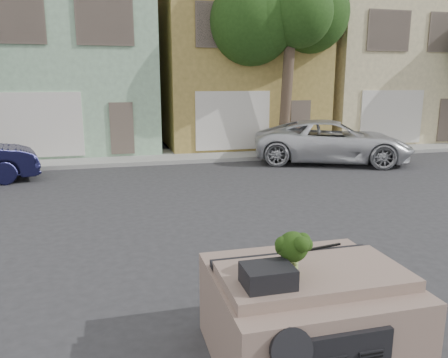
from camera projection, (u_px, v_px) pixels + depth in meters
name	position (u px, v px, depth m)	size (l,w,h in m)	color
ground_plane	(232.00, 257.00, 7.72)	(120.00, 120.00, 0.00)	#303033
sidewalk	(162.00, 156.00, 17.62)	(40.00, 3.00, 0.15)	gray
townhouse_mint	(72.00, 65.00, 19.74)	(7.20, 8.20, 7.55)	#8FB893
townhouse_tan	(232.00, 66.00, 21.57)	(7.20, 8.20, 7.55)	#9E8540
townhouse_beige	(366.00, 67.00, 23.41)	(7.20, 8.20, 7.55)	#CEBF8E
silver_pickup	(331.00, 162.00, 16.70)	(2.68, 5.80, 1.61)	silver
tree_near	(288.00, 50.00, 17.27)	(4.40, 4.00, 8.50)	#1F4013
car_dashboard	(306.00, 313.00, 4.76)	(2.00, 1.80, 1.12)	#7C6559
instrument_hump	(268.00, 276.00, 4.14)	(0.48, 0.38, 0.20)	black
wiper_arm	(316.00, 248.00, 5.06)	(0.70, 0.03, 0.02)	black
broccoli	(293.00, 252.00, 4.38)	(0.37, 0.37, 0.45)	black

